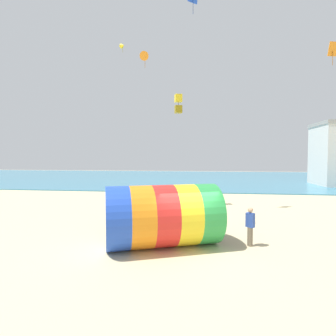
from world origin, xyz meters
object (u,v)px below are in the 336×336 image
object	(u,v)px
kite_yellow_box	(178,104)
kite_handler	(250,226)
kite_orange_delta	(145,56)
kite_orange_diamond	(333,49)
kite_yellow_delta	(123,46)
giant_inflatable_tube	(163,216)

from	to	relation	value
kite_yellow_box	kite_handler	bearing A→B (deg)	-66.17
kite_orange_delta	kite_yellow_box	distance (m)	6.40
kite_handler	kite_orange_delta	xyz separation A→B (m)	(-7.30, 11.65, 12.27)
kite_orange_delta	kite_handler	bearing A→B (deg)	-57.95
kite_orange_diamond	kite_yellow_box	world-z (taller)	kite_orange_diamond
kite_handler	kite_yellow_delta	size ratio (longest dim) A/B	1.76
giant_inflatable_tube	kite_orange_diamond	world-z (taller)	kite_orange_diamond
kite_handler	kite_yellow_delta	distance (m)	24.59
kite_yellow_box	kite_orange_delta	bearing A→B (deg)	142.32
kite_yellow_delta	kite_yellow_box	xyz separation A→B (m)	(6.68, -7.00, -7.79)
kite_orange_diamond	kite_orange_delta	world-z (taller)	kite_orange_delta
kite_orange_diamond	kite_orange_delta	xyz separation A→B (m)	(-13.85, 4.54, 1.93)
kite_handler	kite_orange_diamond	bearing A→B (deg)	47.34
kite_orange_delta	kite_yellow_box	bearing A→B (deg)	-37.68
kite_yellow_delta	kite_orange_diamond	distance (m)	20.07
kite_orange_diamond	kite_orange_delta	size ratio (longest dim) A/B	0.93
kite_yellow_delta	kite_yellow_box	size ratio (longest dim) A/B	0.63
giant_inflatable_tube	kite_yellow_delta	bearing A→B (deg)	112.30
giant_inflatable_tube	kite_handler	distance (m)	3.96
kite_handler	kite_orange_diamond	world-z (taller)	kite_orange_diamond
giant_inflatable_tube	kite_handler	xyz separation A→B (m)	(3.91, 0.47, -0.48)
kite_yellow_box	giant_inflatable_tube	bearing A→B (deg)	-89.23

